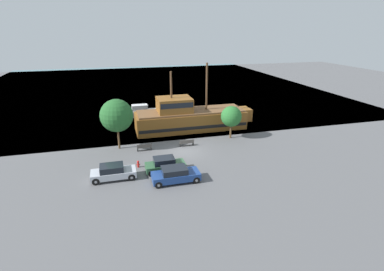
{
  "coord_description": "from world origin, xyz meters",
  "views": [
    {
      "loc": [
        -7.77,
        -32.15,
        14.09
      ],
      "look_at": [
        1.41,
        2.0,
        1.2
      ],
      "focal_mm": 28.0,
      "sensor_mm": 36.0,
      "label": 1
    }
  ],
  "objects_px": {
    "parked_car_curb_front": "(113,172)",
    "parked_car_curb_rear": "(175,175)",
    "bench_promenade_east": "(144,147)",
    "moored_boat_dockside": "(142,112)",
    "pirate_ship": "(189,117)",
    "bench_promenade_west": "(187,143)",
    "parked_car_curb_mid": "(165,165)",
    "fire_hydrant": "(138,164)"
  },
  "relations": [
    {
      "from": "parked_car_curb_front",
      "to": "fire_hydrant",
      "type": "xyz_separation_m",
      "value": [
        2.6,
        2.01,
        -0.33
      ]
    },
    {
      "from": "pirate_ship",
      "to": "bench_promenade_west",
      "type": "distance_m",
      "value": 6.86
    },
    {
      "from": "moored_boat_dockside",
      "to": "bench_promenade_east",
      "type": "relative_size",
      "value": 3.73
    },
    {
      "from": "pirate_ship",
      "to": "moored_boat_dockside",
      "type": "distance_m",
      "value": 10.48
    },
    {
      "from": "pirate_ship",
      "to": "bench_promenade_east",
      "type": "distance_m",
      "value": 9.88
    },
    {
      "from": "parked_car_curb_front",
      "to": "parked_car_curb_mid",
      "type": "relative_size",
      "value": 1.06
    },
    {
      "from": "bench_promenade_east",
      "to": "moored_boat_dockside",
      "type": "bearing_deg",
      "value": 84.73
    },
    {
      "from": "parked_car_curb_mid",
      "to": "parked_car_curb_front",
      "type": "bearing_deg",
      "value": -176.95
    },
    {
      "from": "bench_promenade_west",
      "to": "pirate_ship",
      "type": "bearing_deg",
      "value": 72.69
    },
    {
      "from": "parked_car_curb_front",
      "to": "parked_car_curb_rear",
      "type": "height_order",
      "value": "parked_car_curb_front"
    },
    {
      "from": "moored_boat_dockside",
      "to": "fire_hydrant",
      "type": "relative_size",
      "value": 8.39
    },
    {
      "from": "fire_hydrant",
      "to": "parked_car_curb_front",
      "type": "bearing_deg",
      "value": -142.31
    },
    {
      "from": "parked_car_curb_front",
      "to": "bench_promenade_west",
      "type": "relative_size",
      "value": 2.36
    },
    {
      "from": "moored_boat_dockside",
      "to": "pirate_ship",
      "type": "bearing_deg",
      "value": -55.52
    },
    {
      "from": "parked_car_curb_rear",
      "to": "bench_promenade_east",
      "type": "height_order",
      "value": "parked_car_curb_rear"
    },
    {
      "from": "parked_car_curb_rear",
      "to": "bench_promenade_east",
      "type": "distance_m",
      "value": 8.73
    },
    {
      "from": "pirate_ship",
      "to": "bench_promenade_west",
      "type": "bearing_deg",
      "value": -107.31
    },
    {
      "from": "pirate_ship",
      "to": "bench_promenade_east",
      "type": "xyz_separation_m",
      "value": [
        -7.3,
        -6.53,
        -1.31
      ]
    },
    {
      "from": "moored_boat_dockside",
      "to": "bench_promenade_west",
      "type": "xyz_separation_m",
      "value": [
        3.9,
        -15.03,
        -0.28
      ]
    },
    {
      "from": "moored_boat_dockside",
      "to": "parked_car_curb_mid",
      "type": "distance_m",
      "value": 21.24
    },
    {
      "from": "pirate_ship",
      "to": "bench_promenade_east",
      "type": "height_order",
      "value": "pirate_ship"
    },
    {
      "from": "parked_car_curb_front",
      "to": "parked_car_curb_rear",
      "type": "bearing_deg",
      "value": -20.03
    },
    {
      "from": "parked_car_curb_rear",
      "to": "fire_hydrant",
      "type": "bearing_deg",
      "value": 127.64
    },
    {
      "from": "bench_promenade_east",
      "to": "bench_promenade_west",
      "type": "distance_m",
      "value": 5.3
    },
    {
      "from": "bench_promenade_west",
      "to": "moored_boat_dockside",
      "type": "bearing_deg",
      "value": 104.55
    },
    {
      "from": "moored_boat_dockside",
      "to": "fire_hydrant",
      "type": "bearing_deg",
      "value": -97.42
    },
    {
      "from": "moored_boat_dockside",
      "to": "parked_car_curb_rear",
      "type": "bearing_deg",
      "value": -88.48
    },
    {
      "from": "bench_promenade_east",
      "to": "bench_promenade_west",
      "type": "height_order",
      "value": "same"
    },
    {
      "from": "parked_car_curb_mid",
      "to": "bench_promenade_east",
      "type": "xyz_separation_m",
      "value": [
        -1.44,
        6.11,
        -0.32
      ]
    },
    {
      "from": "parked_car_curb_front",
      "to": "bench_promenade_west",
      "type": "bearing_deg",
      "value": 35.68
    },
    {
      "from": "fire_hydrant",
      "to": "moored_boat_dockside",
      "type": "bearing_deg",
      "value": 82.58
    },
    {
      "from": "bench_promenade_east",
      "to": "parked_car_curb_mid",
      "type": "bearing_deg",
      "value": -76.75
    },
    {
      "from": "parked_car_curb_rear",
      "to": "bench_promenade_west",
      "type": "xyz_separation_m",
      "value": [
        3.27,
        8.59,
        -0.3
      ]
    },
    {
      "from": "moored_boat_dockside",
      "to": "fire_hydrant",
      "type": "distance_m",
      "value": 19.68
    },
    {
      "from": "parked_car_curb_front",
      "to": "parked_car_curb_rear",
      "type": "relative_size",
      "value": 0.94
    },
    {
      "from": "fire_hydrant",
      "to": "pirate_ship",
      "type": "bearing_deg",
      "value": 52.26
    },
    {
      "from": "parked_car_curb_front",
      "to": "bench_promenade_east",
      "type": "relative_size",
      "value": 2.5
    },
    {
      "from": "moored_boat_dockside",
      "to": "bench_promenade_west",
      "type": "bearing_deg",
      "value": -75.45
    },
    {
      "from": "bench_promenade_east",
      "to": "bench_promenade_west",
      "type": "xyz_separation_m",
      "value": [
        5.3,
        0.11,
        0.0
      ]
    },
    {
      "from": "fire_hydrant",
      "to": "bench_promenade_east",
      "type": "xyz_separation_m",
      "value": [
        1.15,
        4.38,
        0.03
      ]
    },
    {
      "from": "pirate_ship",
      "to": "parked_car_curb_front",
      "type": "height_order",
      "value": "pirate_ship"
    },
    {
      "from": "pirate_ship",
      "to": "parked_car_curb_rear",
      "type": "height_order",
      "value": "pirate_ship"
    }
  ]
}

